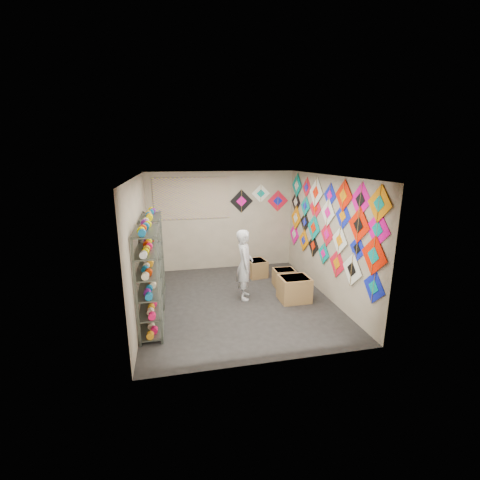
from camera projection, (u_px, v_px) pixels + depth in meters
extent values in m
plane|color=black|center=(238.00, 301.00, 7.07)|extent=(4.50, 4.50, 0.00)
plane|color=tan|center=(222.00, 221.00, 8.86)|extent=(4.00, 0.00, 4.00)
plane|color=tan|center=(270.00, 281.00, 4.60)|extent=(4.00, 0.00, 4.00)
plane|color=tan|center=(139.00, 247.00, 6.33)|extent=(0.00, 4.50, 4.50)
plane|color=tan|center=(326.00, 237.00, 7.13)|extent=(0.00, 4.50, 4.50)
plane|color=slate|center=(238.00, 176.00, 6.39)|extent=(4.50, 4.50, 0.00)
cube|color=#4C5147|center=(150.00, 281.00, 5.67)|extent=(0.40, 1.10, 1.90)
cube|color=#4C5147|center=(153.00, 259.00, 6.90)|extent=(0.40, 1.10, 1.90)
cylinder|color=#FC1056|center=(147.00, 286.00, 5.19)|extent=(0.12, 0.10, 0.12)
cylinder|color=orange|center=(148.00, 282.00, 5.37)|extent=(0.12, 0.10, 0.12)
cylinder|color=#FAE700|center=(149.00, 278.00, 5.56)|extent=(0.12, 0.10, 0.12)
cylinder|color=silver|center=(150.00, 274.00, 5.74)|extent=(0.12, 0.10, 0.12)
cylinder|color=#DF3201|center=(150.00, 270.00, 5.92)|extent=(0.12, 0.10, 0.12)
cylinder|color=#7C1B90|center=(151.00, 267.00, 6.10)|extent=(0.12, 0.10, 0.12)
cylinder|color=beige|center=(152.00, 261.00, 6.42)|extent=(0.12, 0.10, 0.12)
cylinder|color=#0F6AA1|center=(152.00, 258.00, 6.60)|extent=(0.12, 0.10, 0.12)
cylinder|color=#FC1056|center=(153.00, 256.00, 6.79)|extent=(0.12, 0.10, 0.12)
cylinder|color=orange|center=(153.00, 253.00, 6.97)|extent=(0.12, 0.10, 0.12)
cylinder|color=#FAE700|center=(154.00, 251.00, 7.15)|extent=(0.12, 0.10, 0.12)
cylinder|color=silver|center=(154.00, 248.00, 7.33)|extent=(0.12, 0.10, 0.12)
cube|color=#111FC2|center=(374.00, 287.00, 5.48)|extent=(0.03, 0.61, 0.61)
cube|color=white|center=(352.00, 270.00, 6.10)|extent=(0.01, 0.67, 0.67)
cube|color=red|center=(337.00, 263.00, 6.69)|extent=(0.02, 0.64, 0.64)
cube|color=#00958B|center=(323.00, 253.00, 7.24)|extent=(0.02, 0.52, 0.52)
cube|color=black|center=(313.00, 246.00, 7.79)|extent=(0.01, 0.57, 0.57)
cube|color=#FE8B00|center=(304.00, 240.00, 8.31)|extent=(0.03, 0.59, 0.59)
cube|color=#F50595|center=(294.00, 234.00, 8.98)|extent=(0.03, 0.65, 0.65)
cube|color=#FF1B00|center=(374.00, 256.00, 5.41)|extent=(0.02, 0.71, 0.71)
cube|color=#111FC2|center=(357.00, 249.00, 5.92)|extent=(0.01, 0.52, 0.52)
cube|color=white|center=(340.00, 240.00, 6.50)|extent=(0.02, 0.60, 0.60)
cube|color=red|center=(327.00, 234.00, 7.07)|extent=(0.01, 0.58, 0.58)
cube|color=#00958B|center=(314.00, 228.00, 7.68)|extent=(0.04, 0.66, 0.66)
cube|color=black|center=(305.00, 222.00, 8.22)|extent=(0.03, 0.55, 0.55)
cube|color=#FE8B00|center=(296.00, 218.00, 8.76)|extent=(0.04, 0.66, 0.66)
cube|color=#F50595|center=(378.00, 229.00, 5.29)|extent=(0.01, 0.65, 0.65)
cube|color=#FF1B00|center=(359.00, 225.00, 5.80)|extent=(0.02, 0.68, 0.68)
cube|color=#111FC2|center=(343.00, 216.00, 6.36)|extent=(0.02, 0.58, 0.58)
cube|color=white|center=(328.00, 212.00, 6.93)|extent=(0.01, 0.62, 0.62)
cube|color=red|center=(315.00, 208.00, 7.57)|extent=(0.02, 0.61, 0.61)
cube|color=#00958B|center=(305.00, 206.00, 8.10)|extent=(0.04, 0.54, 0.54)
cube|color=black|center=(296.00, 202.00, 8.74)|extent=(0.01, 0.61, 0.61)
cube|color=#FE8B00|center=(379.00, 204.00, 5.19)|extent=(0.02, 0.64, 0.64)
cube|color=#F50595|center=(361.00, 200.00, 5.73)|extent=(0.03, 0.66, 0.66)
cube|color=#FF1B00|center=(344.00, 196.00, 6.26)|extent=(0.01, 0.64, 0.64)
cube|color=#111FC2|center=(330.00, 195.00, 6.84)|extent=(0.02, 0.55, 0.55)
cube|color=white|center=(316.00, 192.00, 7.45)|extent=(0.04, 0.70, 0.70)
cube|color=red|center=(307.00, 187.00, 8.00)|extent=(0.03, 0.52, 0.52)
cube|color=#00958B|center=(297.00, 185.00, 8.57)|extent=(0.02, 0.65, 0.65)
cube|color=black|center=(241.00, 201.00, 8.82)|extent=(0.65, 0.02, 0.65)
cube|color=white|center=(261.00, 193.00, 8.88)|extent=(0.52, 0.02, 0.52)
cube|color=red|center=(278.00, 201.00, 9.04)|extent=(0.61, 0.02, 0.61)
cube|color=#6F4CA6|center=(192.00, 198.00, 8.52)|extent=(2.00, 0.01, 1.10)
imported|color=silver|center=(245.00, 265.00, 7.03)|extent=(0.71, 0.59, 1.57)
cube|color=olive|center=(294.00, 289.00, 7.03)|extent=(0.65, 0.54, 0.54)
cube|color=olive|center=(284.00, 278.00, 7.84)|extent=(0.52, 0.44, 0.41)
cube|color=olive|center=(257.00, 268.00, 8.46)|extent=(0.53, 0.57, 0.44)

